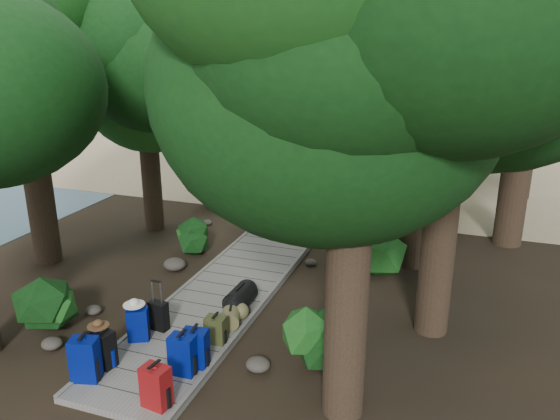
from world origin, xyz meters
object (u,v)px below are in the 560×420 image
at_px(backpack_left_a, 85,357).
at_px(backpack_right_d, 216,328).
at_px(backpack_left_c, 138,322).
at_px(backpack_right_b, 183,353).
at_px(backpack_right_c, 195,346).
at_px(duffel_right_black, 240,298).
at_px(suitcase_on_boardwalk, 159,316).
at_px(backpack_right_a, 156,385).
at_px(lone_suitcase_on_sand, 335,182).
at_px(kayak, 257,166).
at_px(sun_lounger, 440,180).
at_px(duffel_right_khaki, 231,316).
at_px(backpack_left_b, 103,347).

bearing_deg(backpack_left_a, backpack_right_d, 33.88).
bearing_deg(backpack_right_d, backpack_left_c, -166.90).
height_order(backpack_right_b, backpack_right_c, backpack_right_b).
xyz_separation_m(duffel_right_black, suitcase_on_boardwalk, (-1.14, -1.28, 0.05)).
relative_size(backpack_right_a, backpack_right_c, 1.02).
bearing_deg(backpack_right_a, backpack_left_a, -179.13).
bearing_deg(suitcase_on_boardwalk, backpack_left_c, -102.48).
height_order(backpack_left_a, backpack_left_c, backpack_left_a).
xyz_separation_m(backpack_left_a, backpack_right_a, (1.44, -0.20, -0.04)).
relative_size(backpack_left_c, backpack_right_b, 0.91).
xyz_separation_m(backpack_right_a, lone_suitcase_on_sand, (-0.39, 12.74, -0.15)).
bearing_deg(backpack_right_d, lone_suitcase_on_sand, 89.77).
distance_m(backpack_right_c, backpack_right_d, 0.78).
bearing_deg(backpack_left_c, kayak, 77.56).
relative_size(backpack_left_a, backpack_right_d, 1.47).
height_order(backpack_right_a, sun_lounger, backpack_right_a).
bearing_deg(duffel_right_khaki, suitcase_on_boardwalk, -173.86).
distance_m(backpack_right_d, duffel_right_black, 1.34).
relative_size(backpack_right_b, backpack_right_c, 1.05).
bearing_deg(duffel_right_khaki, sun_lounger, 55.61).
distance_m(backpack_left_c, backpack_right_a, 2.02).
relative_size(backpack_right_a, duffel_right_khaki, 1.39).
bearing_deg(sun_lounger, kayak, -175.00).
xyz_separation_m(backpack_right_b, backpack_right_c, (0.09, 0.27, -0.02)).
xyz_separation_m(backpack_right_a, duffel_right_khaki, (0.07, 2.57, -0.19)).
height_order(backpack_left_b, sun_lounger, backpack_left_b).
height_order(backpack_right_b, duffel_right_black, backpack_right_b).
xyz_separation_m(backpack_right_a, sun_lounger, (3.18, 14.48, -0.21)).
height_order(backpack_right_b, sun_lounger, backpack_right_b).
xyz_separation_m(backpack_right_a, suitcase_on_boardwalk, (-1.16, 1.97, -0.09)).
distance_m(duffel_right_khaki, kayak, 12.80).
distance_m(backpack_right_d, kayak, 13.42).
bearing_deg(backpack_left_a, lone_suitcase_on_sand, 70.20).
relative_size(backpack_right_a, duffel_right_black, 1.00).
xyz_separation_m(backpack_left_c, backpack_right_c, (1.38, -0.38, 0.02)).
bearing_deg(backpack_right_c, backpack_left_c, 156.89).
distance_m(backpack_left_a, backpack_right_b, 1.57).
height_order(backpack_right_c, duffel_right_black, backpack_right_c).
bearing_deg(backpack_right_d, backpack_left_a, -133.75).
distance_m(kayak, sun_lounger, 7.38).
xyz_separation_m(backpack_right_b, kayak, (-4.17, 13.76, -0.31)).
relative_size(kayak, sun_lounger, 2.10).
bearing_deg(backpack_right_b, kayak, 104.96).
height_order(backpack_left_b, duffel_right_black, backpack_left_b).
distance_m(backpack_right_b, backpack_right_d, 1.05).
bearing_deg(duffel_right_black, backpack_left_b, -116.01).
height_order(backpack_left_a, duffel_right_khaki, backpack_left_a).
height_order(backpack_right_d, duffel_right_khaki, backpack_right_d).
bearing_deg(backpack_left_b, backpack_left_a, -83.58).
relative_size(backpack_left_b, backpack_left_c, 1.05).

